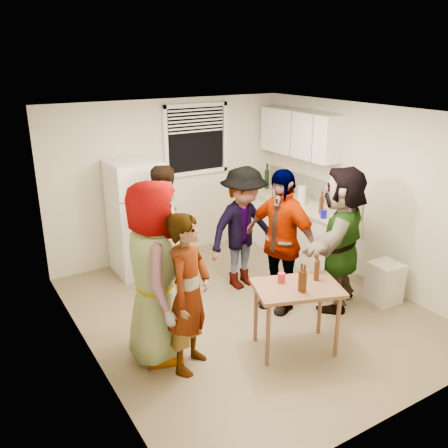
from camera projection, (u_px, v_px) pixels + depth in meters
room at (249, 310)px, 6.11m from camera, size 4.00×4.50×2.50m
window at (196, 140)px, 7.49m from camera, size 1.12×0.10×1.06m
refrigerator at (136, 218)px, 6.97m from camera, size 0.70×0.70×1.70m
counter_lower at (296, 229)px, 7.73m from camera, size 0.60×2.20×0.86m
countertop at (298, 203)px, 7.57m from camera, size 0.64×2.22×0.04m
backsplash at (312, 188)px, 7.65m from camera, size 0.03×2.20×0.36m
upper_cabinets at (299, 133)px, 7.44m from camera, size 0.34×1.60×0.70m
kettle at (287, 199)px, 7.70m from camera, size 0.25×0.22×0.18m
paper_towel at (301, 204)px, 7.47m from camera, size 0.13×0.13×0.28m
wine_bottle at (267, 188)px, 8.32m from camera, size 0.08×0.08×0.33m
beer_bottle_counter at (321, 214)px, 6.99m from camera, size 0.07×0.07×0.25m
blue_cup at (323, 218)px, 6.81m from camera, size 0.09×0.09×0.12m
picture_frame at (289, 188)px, 8.06m from camera, size 0.02×0.20×0.16m
trash_bin at (384, 284)px, 6.28m from camera, size 0.38×0.38×0.54m
serving_table at (294, 348)px, 5.33m from camera, size 1.07×0.88×0.78m
beer_bottle_table at (300, 290)px, 4.98m from camera, size 0.06×0.06×0.23m
red_cup at (281, 282)px, 5.17m from camera, size 0.08×0.08×0.11m
guest_grey at (159, 354)px, 5.21m from camera, size 2.19×1.58×0.63m
guest_stripe at (191, 365)px, 5.04m from camera, size 1.53×1.73×0.41m
guest_back_left at (171, 287)px, 6.73m from camera, size 1.04×1.84×0.67m
guest_back_right at (242, 285)px, 6.80m from camera, size 1.33×1.86×0.64m
guest_black at (277, 306)px, 6.23m from camera, size 2.06×1.51×0.45m
guest_orange at (335, 303)px, 6.30m from camera, size 2.46×2.50×0.55m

